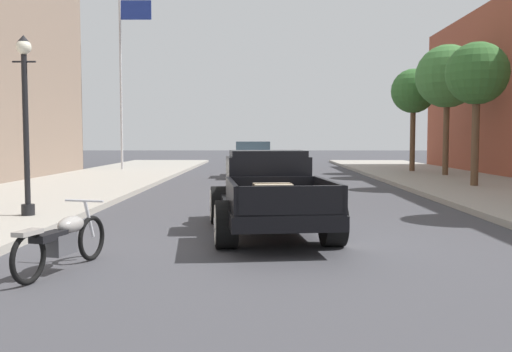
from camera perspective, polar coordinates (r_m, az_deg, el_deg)
ground_plane at (r=10.28m, az=3.21°, el=-6.36°), size 140.00×140.00×0.00m
hotrod_truck_black at (r=10.96m, az=1.21°, el=-1.73°), size 2.56×5.07×1.58m
motorcycle_parked at (r=8.18m, az=-18.95°, el=-6.08°), size 0.76×2.07×0.93m
car_background_white at (r=26.21m, az=-0.29°, el=1.58°), size 1.92×4.33×1.65m
street_lamp_near at (r=13.10m, az=-22.26°, el=6.04°), size 0.50×0.32×3.85m
flagpole at (r=31.09m, az=-13.11°, el=11.09°), size 1.74×0.16×9.16m
street_tree_second at (r=21.27m, az=21.42°, el=9.51°), size 2.16×2.16×4.98m
street_tree_third at (r=26.85m, az=18.76°, el=9.47°), size 2.80×2.80×5.80m
street_tree_farthest at (r=29.50m, az=15.62°, el=8.19°), size 2.21×2.21×5.11m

